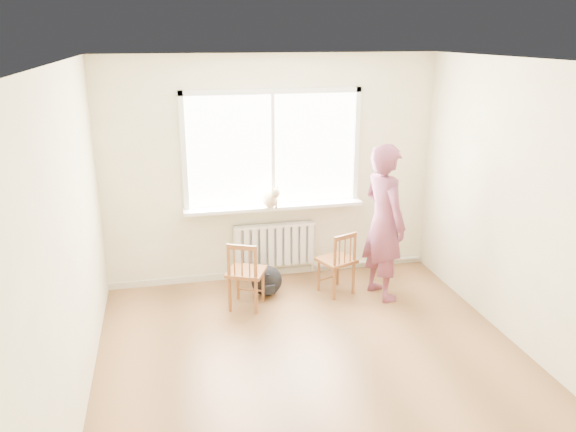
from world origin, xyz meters
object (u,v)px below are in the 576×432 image
person (384,222)px  backpack (267,281)px  chair_right (339,263)px  cat (270,198)px  chair_left (245,275)px

person → backpack: 1.50m
chair_right → cat: (-0.70, 0.50, 0.68)m
chair_left → cat: size_ratio=1.91×
backpack → cat: bearing=71.3°
chair_left → person: size_ratio=0.44×
chair_left → cat: 1.01m
cat → backpack: cat is taller
person → cat: bearing=47.6°
chair_right → backpack: 0.86m
person → chair_left: bearing=76.2°
chair_right → backpack: (-0.82, 0.14, -0.21)m
chair_right → cat: 1.10m
chair_left → person: 1.65m
person → backpack: person is taller
chair_right → backpack: bearing=-31.1°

